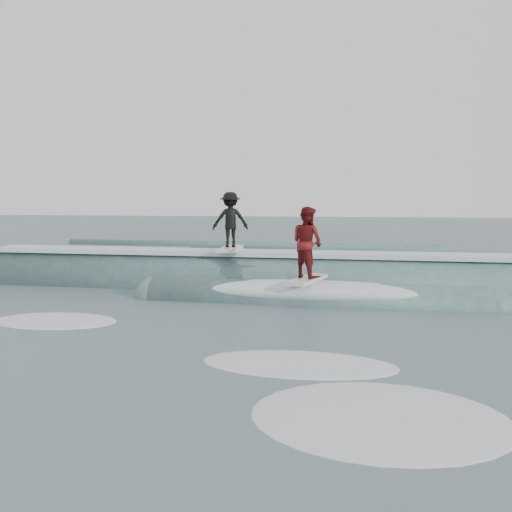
# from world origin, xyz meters

# --- Properties ---
(ground) EXTENTS (160.00, 160.00, 0.00)m
(ground) POSITION_xyz_m (0.00, 0.00, 0.00)
(ground) COLOR #415A5F
(ground) RESTS_ON ground
(breaking_wave) EXTENTS (22.68, 3.87, 2.18)m
(breaking_wave) POSITION_xyz_m (0.29, 6.55, 0.04)
(breaking_wave) COLOR #365A5B
(breaking_wave) RESTS_ON ground
(surfer_black) EXTENTS (1.26, 2.04, 1.82)m
(surfer_black) POSITION_xyz_m (-1.02, 6.91, 2.04)
(surfer_black) COLOR silver
(surfer_black) RESTS_ON ground
(surfer_red) EXTENTS (1.16, 2.07, 1.99)m
(surfer_red) POSITION_xyz_m (1.63, 4.71, 1.53)
(surfer_red) COLOR silver
(surfer_red) RESTS_ON ground
(whitewater) EXTENTS (15.43, 8.00, 0.10)m
(whitewater) POSITION_xyz_m (0.90, -1.41, 0.00)
(whitewater) COLOR silver
(whitewater) RESTS_ON ground
(far_swells) EXTENTS (37.51, 8.65, 0.80)m
(far_swells) POSITION_xyz_m (-2.16, 17.65, 0.00)
(far_swells) COLOR #365A5B
(far_swells) RESTS_ON ground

